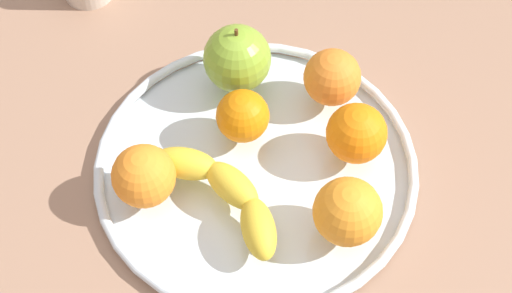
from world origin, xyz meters
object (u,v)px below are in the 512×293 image
at_px(orange_back_left, 357,133).
at_px(apple, 237,59).
at_px(fruit_bowl, 256,165).
at_px(orange_front_left, 243,116).
at_px(orange_front_right, 144,176).
at_px(orange_center, 348,212).
at_px(orange_back_right, 332,77).
at_px(banana, 222,190).

bearing_deg(orange_back_left, apple, 16.73).
bearing_deg(fruit_bowl, orange_back_left, -118.03).
bearing_deg(orange_front_left, orange_front_right, 92.99).
xyz_separation_m(apple, orange_back_left, (-0.17, -0.05, -0.01)).
bearing_deg(orange_center, orange_back_left, -45.26).
height_order(apple, orange_back_right, apple).
distance_m(orange_front_left, orange_back_left, 0.13).
height_order(orange_front_left, orange_back_right, orange_back_right).
relative_size(fruit_bowl, orange_back_left, 5.41).
bearing_deg(apple, orange_back_right, -137.21).
height_order(orange_front_right, orange_back_left, same).
xyz_separation_m(orange_front_right, orange_back_right, (-0.01, -0.25, -0.00)).
height_order(orange_front_right, orange_center, orange_center).
bearing_deg(banana, orange_front_left, -58.53).
bearing_deg(orange_back_right, fruit_bowl, 101.38).
distance_m(orange_front_left, orange_front_right, 0.14).
xyz_separation_m(banana, apple, (0.13, -0.11, 0.02)).
distance_m(orange_front_right, orange_center, 0.22).
distance_m(banana, orange_center, 0.14).
height_order(orange_center, orange_back_right, orange_center).
bearing_deg(orange_center, orange_front_right, 42.88).
bearing_deg(apple, banana, 139.64).
bearing_deg(fruit_bowl, orange_front_left, -15.22).
bearing_deg(orange_front_right, orange_front_left, -87.01).
height_order(banana, orange_back_left, orange_back_left).
relative_size(orange_front_left, orange_front_right, 0.89).
bearing_deg(orange_front_right, orange_back_right, -92.19).
relative_size(banana, orange_center, 2.66).
bearing_deg(orange_center, banana, 39.05).
relative_size(orange_front_right, orange_center, 0.95).
distance_m(banana, apple, 0.17).
height_order(orange_back_left, orange_back_right, same).
relative_size(apple, orange_front_left, 1.45).
bearing_deg(orange_back_left, orange_front_right, 68.24).
bearing_deg(orange_back_left, orange_back_right, -20.11).
bearing_deg(banana, fruit_bowl, -81.71).
height_order(fruit_bowl, orange_front_right, orange_front_right).
height_order(apple, orange_center, apple).
height_order(fruit_bowl, orange_back_right, orange_back_right).
relative_size(orange_front_right, orange_back_left, 1.01).
height_order(fruit_bowl, apple, apple).
bearing_deg(orange_back_left, orange_front_left, 42.70).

